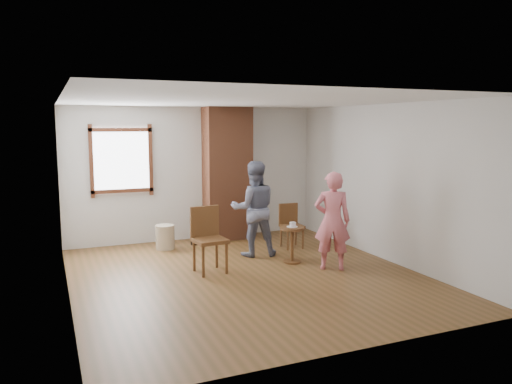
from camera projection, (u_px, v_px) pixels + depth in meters
ground at (247, 276)px, 7.49m from camera, size 5.50×5.50×0.00m
room_shell at (229, 154)px, 7.78m from camera, size 5.04×5.52×2.62m
brick_chimney at (227, 174)px, 9.83m from camera, size 0.90×0.50×2.60m
stoneware_crock at (165, 237)px, 9.10m from camera, size 0.46×0.46×0.44m
dark_pot at (195, 240)px, 9.46m from camera, size 0.20×0.20×0.16m
dining_chair_left at (208, 235)px, 7.68m from camera, size 0.51×0.51×1.00m
dining_chair_right at (290, 223)px, 9.23m from camera, size 0.39×0.39×0.81m
side_table at (292, 239)px, 8.17m from camera, size 0.40×0.40×0.60m
cake_plate at (292, 227)px, 8.14m from camera, size 0.18×0.18×0.01m
cake_slice at (293, 225)px, 8.14m from camera, size 0.08×0.07×0.06m
man at (254, 209)px, 8.58m from camera, size 0.92×0.78×1.64m
person_pink at (332, 221)px, 7.76m from camera, size 0.67×0.59×1.55m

